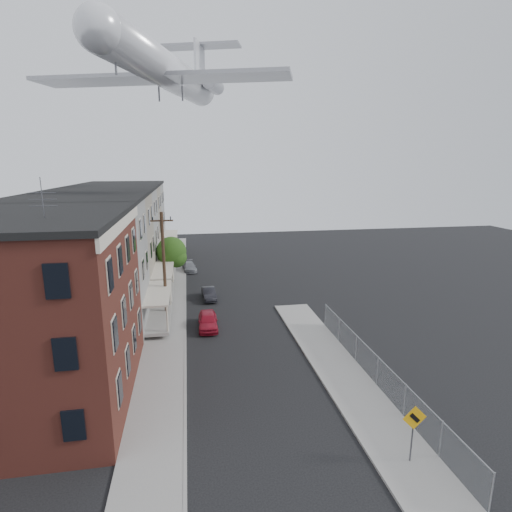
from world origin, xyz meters
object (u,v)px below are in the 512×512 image
at_px(warning_sign, 414,425).
at_px(car_near, 208,321).
at_px(street_tree, 173,253).
at_px(car_far, 189,267).
at_px(utility_pole, 164,265).
at_px(airplane, 168,71).
at_px(car_mid, 209,294).

height_order(warning_sign, car_near, warning_sign).
height_order(street_tree, car_far, street_tree).
distance_m(utility_pole, airplane, 16.42).
relative_size(car_far, airplane, 0.15).
xyz_separation_m(car_near, airplane, (-2.41, 7.42, 19.76)).
relative_size(utility_pole, car_far, 2.46).
distance_m(car_near, airplane, 21.24).
relative_size(warning_sign, utility_pole, 0.31).
height_order(warning_sign, car_mid, warning_sign).
bearing_deg(utility_pole, airplane, 78.89).
distance_m(car_mid, car_far, 11.11).
distance_m(street_tree, airplane, 17.75).
distance_m(warning_sign, airplane, 31.77).
xyz_separation_m(warning_sign, car_far, (-9.15, 34.27, -1.35)).
bearing_deg(car_far, street_tree, -114.86).
bearing_deg(airplane, car_near, -71.99).
distance_m(warning_sign, car_mid, 24.47).
xyz_separation_m(utility_pole, car_mid, (3.80, 4.26, -4.12)).
xyz_separation_m(car_near, car_mid, (0.47, 7.03, -0.08)).
xyz_separation_m(warning_sign, car_mid, (-7.40, 23.29, -1.33)).
bearing_deg(airplane, warning_sign, -66.53).
bearing_deg(airplane, utility_pole, -101.11).
bearing_deg(car_near, car_mid, 87.43).
height_order(street_tree, airplane, airplane).
bearing_deg(warning_sign, street_tree, 110.58).
bearing_deg(car_mid, street_tree, 117.82).
distance_m(warning_sign, car_far, 35.49).
relative_size(car_near, car_mid, 1.11).
xyz_separation_m(street_tree, airplane, (0.59, -5.27, 16.94)).
xyz_separation_m(warning_sign, airplane, (-10.29, 23.68, 18.51)).
distance_m(street_tree, car_near, 13.34).
relative_size(car_near, car_far, 1.02).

